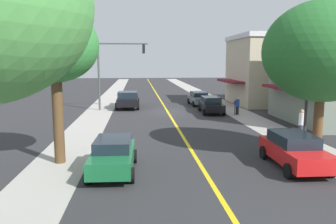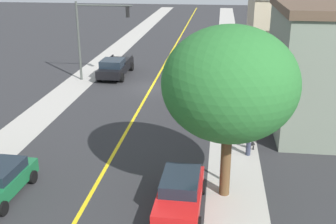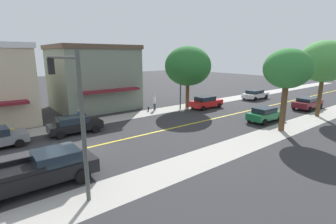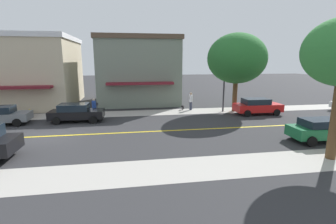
{
  "view_description": "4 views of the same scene",
  "coord_description": "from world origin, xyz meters",
  "px_view_note": "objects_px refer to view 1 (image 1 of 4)",
  "views": [
    {
      "loc": [
        2.9,
        32.12,
        4.78
      ],
      "look_at": [
        0.79,
        9.17,
        1.34
      ],
      "focal_mm": 35.9,
      "sensor_mm": 36.0,
      "label": 1
    },
    {
      "loc": [
        -5.64,
        33.22,
        10.17
      ],
      "look_at": [
        -2.72,
        10.23,
        1.65
      ],
      "focal_mm": 44.32,
      "sensor_mm": 36.0,
      "label": 2
    },
    {
      "loc": [
        17.24,
        -5.26,
        6.68
      ],
      "look_at": [
        -0.95,
        9.08,
        1.34
      ],
      "focal_mm": 26.65,
      "sensor_mm": 36.0,
      "label": 3
    },
    {
      "loc": [
        17.58,
        5.52,
        5.15
      ],
      "look_at": [
        -0.28,
        8.48,
        1.36
      ],
      "focal_mm": 26.67,
      "sensor_mm": 36.0,
      "label": 4
    }
  ],
  "objects_px": {
    "parking_meter": "(235,106)",
    "black_pickup_truck": "(128,99)",
    "green_sedan_right_curb": "(113,155)",
    "grey_sedan_left_curb": "(199,98)",
    "street_tree_left_near": "(323,52)",
    "pedestrian_white_shirt": "(301,123)",
    "small_dog": "(296,130)",
    "traffic_light_mast": "(113,64)",
    "street_lamp": "(308,77)",
    "fire_hydrant": "(221,103)",
    "red_sedan_left_curb": "(294,150)",
    "pedestrian_blue_shirt": "(237,106)",
    "black_sedan_left_curb": "(211,105)",
    "street_tree_right_corner": "(55,47)"
  },
  "relations": [
    {
      "from": "parking_meter",
      "to": "black_pickup_truck",
      "type": "distance_m",
      "value": 11.41
    },
    {
      "from": "green_sedan_right_curb",
      "to": "grey_sedan_left_curb",
      "type": "distance_m",
      "value": 23.77
    },
    {
      "from": "street_tree_left_near",
      "to": "parking_meter",
      "type": "xyz_separation_m",
      "value": [
        0.26,
        -13.57,
        -4.42
      ]
    },
    {
      "from": "pedestrian_white_shirt",
      "to": "small_dog",
      "type": "relative_size",
      "value": 2.71
    },
    {
      "from": "traffic_light_mast",
      "to": "parking_meter",
      "type": "bearing_deg",
      "value": -21.84
    },
    {
      "from": "parking_meter",
      "to": "green_sedan_right_curb",
      "type": "distance_m",
      "value": 17.96
    },
    {
      "from": "traffic_light_mast",
      "to": "grey_sedan_left_curb",
      "type": "height_order",
      "value": "traffic_light_mast"
    },
    {
      "from": "street_lamp",
      "to": "street_tree_left_near",
      "type": "bearing_deg",
      "value": 91.72
    },
    {
      "from": "fire_hydrant",
      "to": "small_dog",
      "type": "bearing_deg",
      "value": 95.7
    },
    {
      "from": "green_sedan_right_curb",
      "to": "grey_sedan_left_curb",
      "type": "height_order",
      "value": "grey_sedan_left_curb"
    },
    {
      "from": "traffic_light_mast",
      "to": "red_sedan_left_curb",
      "type": "relative_size",
      "value": 1.55
    },
    {
      "from": "street_lamp",
      "to": "pedestrian_blue_shirt",
      "type": "bearing_deg",
      "value": -90.49
    },
    {
      "from": "black_sedan_left_curb",
      "to": "black_pickup_truck",
      "type": "distance_m",
      "value": 9.06
    },
    {
      "from": "parking_meter",
      "to": "traffic_light_mast",
      "type": "relative_size",
      "value": 0.19
    },
    {
      "from": "pedestrian_white_shirt",
      "to": "pedestrian_blue_shirt",
      "type": "bearing_deg",
      "value": -92.08
    },
    {
      "from": "street_tree_right_corner",
      "to": "fire_hydrant",
      "type": "relative_size",
      "value": 9.08
    },
    {
      "from": "street_tree_left_near",
      "to": "black_pickup_truck",
      "type": "distance_m",
      "value": 22.36
    },
    {
      "from": "street_lamp",
      "to": "grey_sedan_left_curb",
      "type": "xyz_separation_m",
      "value": [
        2.12,
        -19.72,
        -3.2
      ]
    },
    {
      "from": "parking_meter",
      "to": "black_sedan_left_curb",
      "type": "distance_m",
      "value": 2.39
    },
    {
      "from": "traffic_light_mast",
      "to": "pedestrian_white_shirt",
      "type": "xyz_separation_m",
      "value": [
        -12.67,
        13.77,
        -3.65
      ]
    },
    {
      "from": "black_pickup_truck",
      "to": "pedestrian_white_shirt",
      "type": "relative_size",
      "value": 3.33
    },
    {
      "from": "parking_meter",
      "to": "street_lamp",
      "type": "distance_m",
      "value": 12.74
    },
    {
      "from": "traffic_light_mast",
      "to": "street_lamp",
      "type": "relative_size",
      "value": 1.07
    },
    {
      "from": "street_tree_left_near",
      "to": "parking_meter",
      "type": "bearing_deg",
      "value": -88.89
    },
    {
      "from": "black_sedan_left_curb",
      "to": "fire_hydrant",
      "type": "bearing_deg",
      "value": 156.95
    },
    {
      "from": "street_tree_right_corner",
      "to": "fire_hydrant",
      "type": "xyz_separation_m",
      "value": [
        -12.74,
        -19.32,
        -5.08
      ]
    },
    {
      "from": "street_tree_left_near",
      "to": "street_tree_right_corner",
      "type": "xyz_separation_m",
      "value": [
        12.74,
        -0.21,
        0.2
      ]
    },
    {
      "from": "street_lamp",
      "to": "small_dog",
      "type": "height_order",
      "value": "street_lamp"
    },
    {
      "from": "traffic_light_mast",
      "to": "fire_hydrant",
      "type": "bearing_deg",
      "value": 7.57
    },
    {
      "from": "black_pickup_truck",
      "to": "street_lamp",
      "type": "bearing_deg",
      "value": 28.94
    },
    {
      "from": "green_sedan_right_curb",
      "to": "black_pickup_truck",
      "type": "bearing_deg",
      "value": -178.41
    },
    {
      "from": "street_tree_right_corner",
      "to": "pedestrian_white_shirt",
      "type": "xyz_separation_m",
      "value": [
        -14.06,
        -4.04,
        -4.5
      ]
    },
    {
      "from": "green_sedan_right_curb",
      "to": "grey_sedan_left_curb",
      "type": "bearing_deg",
      "value": 162.32
    },
    {
      "from": "fire_hydrant",
      "to": "black_pickup_truck",
      "type": "relative_size",
      "value": 0.13
    },
    {
      "from": "red_sedan_left_curb",
      "to": "pedestrian_white_shirt",
      "type": "bearing_deg",
      "value": 151.61
    },
    {
      "from": "fire_hydrant",
      "to": "grey_sedan_left_curb",
      "type": "bearing_deg",
      "value": -33.46
    },
    {
      "from": "green_sedan_right_curb",
      "to": "pedestrian_white_shirt",
      "type": "distance_m",
      "value": 12.77
    },
    {
      "from": "street_tree_right_corner",
      "to": "traffic_light_mast",
      "type": "bearing_deg",
      "value": -94.46
    },
    {
      "from": "street_tree_right_corner",
      "to": "red_sedan_left_curb",
      "type": "bearing_deg",
      "value": 171.18
    },
    {
      "from": "black_pickup_truck",
      "to": "small_dog",
      "type": "xyz_separation_m",
      "value": [
        -11.44,
        14.42,
        -0.55
      ]
    },
    {
      "from": "green_sedan_right_curb",
      "to": "street_lamp",
      "type": "bearing_deg",
      "value": 106.76
    },
    {
      "from": "street_tree_right_corner",
      "to": "street_lamp",
      "type": "bearing_deg",
      "value": -175.42
    },
    {
      "from": "traffic_light_mast",
      "to": "green_sedan_right_curb",
      "type": "xyz_separation_m",
      "value": [
        -1.25,
        19.47,
        -3.85
      ]
    },
    {
      "from": "fire_hydrant",
      "to": "traffic_light_mast",
      "type": "height_order",
      "value": "traffic_light_mast"
    },
    {
      "from": "fire_hydrant",
      "to": "black_sedan_left_curb",
      "type": "bearing_deg",
      "value": 64.71
    },
    {
      "from": "fire_hydrant",
      "to": "pedestrian_blue_shirt",
      "type": "distance_m",
      "value": 5.64
    },
    {
      "from": "street_tree_left_near",
      "to": "green_sedan_right_curb",
      "type": "bearing_deg",
      "value": 8.2
    },
    {
      "from": "black_sedan_left_curb",
      "to": "red_sedan_left_curb",
      "type": "bearing_deg",
      "value": 2.89
    },
    {
      "from": "parking_meter",
      "to": "fire_hydrant",
      "type": "bearing_deg",
      "value": -92.46
    },
    {
      "from": "grey_sedan_left_curb",
      "to": "fire_hydrant",
      "type": "bearing_deg",
      "value": 53.98
    }
  ]
}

